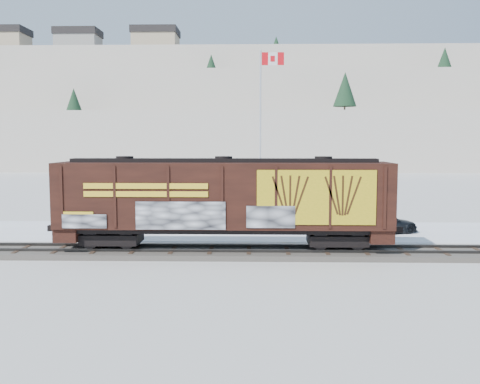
{
  "coord_description": "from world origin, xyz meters",
  "views": [
    {
      "loc": [
        2.23,
        -27.71,
        5.92
      ],
      "look_at": [
        1.45,
        3.0,
        3.04
      ],
      "focal_mm": 40.0,
      "sensor_mm": 36.0,
      "label": 1
    }
  ],
  "objects_px": {
    "flagpole": "(262,154)",
    "car_dark": "(385,223)",
    "hopper_railcar": "(224,198)",
    "car_white": "(183,219)",
    "car_silver": "(126,219)"
  },
  "relations": [
    {
      "from": "hopper_railcar",
      "to": "flagpole",
      "type": "relative_size",
      "value": 1.31
    },
    {
      "from": "flagpole",
      "to": "hopper_railcar",
      "type": "bearing_deg",
      "value": -98.18
    },
    {
      "from": "flagpole",
      "to": "car_dark",
      "type": "distance_m",
      "value": 12.37
    },
    {
      "from": "flagpole",
      "to": "car_dark",
      "type": "height_order",
      "value": "flagpole"
    },
    {
      "from": "hopper_railcar",
      "to": "car_silver",
      "type": "relative_size",
      "value": 3.51
    },
    {
      "from": "hopper_railcar",
      "to": "car_dark",
      "type": "bearing_deg",
      "value": 33.68
    },
    {
      "from": "hopper_railcar",
      "to": "car_silver",
      "type": "bearing_deg",
      "value": 134.15
    },
    {
      "from": "car_white",
      "to": "car_silver",
      "type": "bearing_deg",
      "value": 118.33
    },
    {
      "from": "hopper_railcar",
      "to": "flagpole",
      "type": "height_order",
      "value": "flagpole"
    },
    {
      "from": "car_dark",
      "to": "flagpole",
      "type": "bearing_deg",
      "value": 21.43
    },
    {
      "from": "flagpole",
      "to": "car_white",
      "type": "xyz_separation_m",
      "value": [
        -5.32,
        -7.64,
        -4.2
      ]
    },
    {
      "from": "flagpole",
      "to": "car_white",
      "type": "height_order",
      "value": "flagpole"
    },
    {
      "from": "flagpole",
      "to": "car_silver",
      "type": "xyz_separation_m",
      "value": [
        -9.1,
        -8.08,
        -4.12
      ]
    },
    {
      "from": "car_silver",
      "to": "car_white",
      "type": "height_order",
      "value": "car_silver"
    },
    {
      "from": "flagpole",
      "to": "car_silver",
      "type": "bearing_deg",
      "value": -138.4
    }
  ]
}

